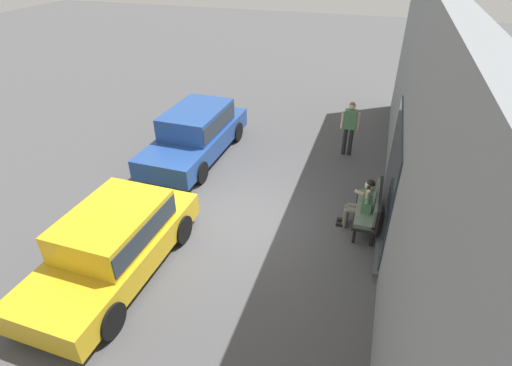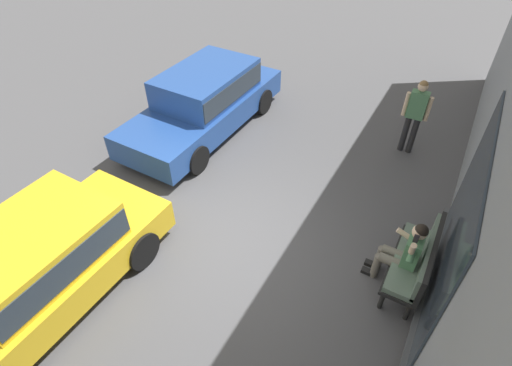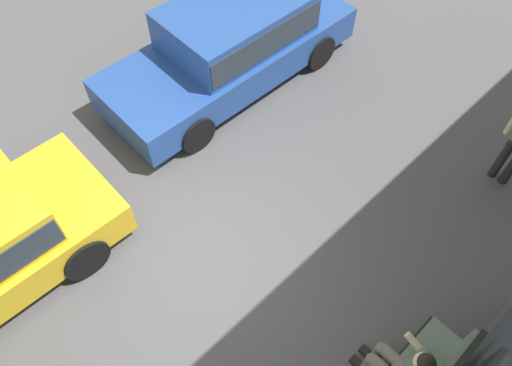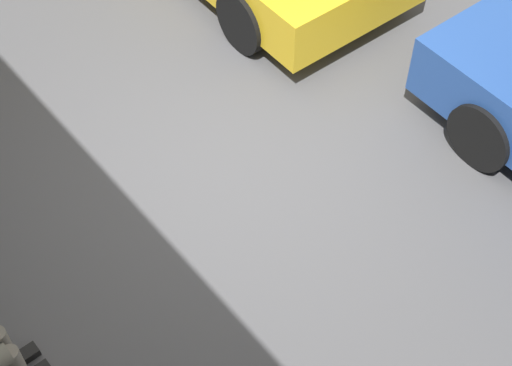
# 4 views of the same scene
# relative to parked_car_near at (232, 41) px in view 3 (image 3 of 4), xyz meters

# --- Properties ---
(ground_plane) EXTENTS (60.00, 60.00, 0.00)m
(ground_plane) POSITION_rel_parked_car_near_xyz_m (2.87, 2.50, -0.80)
(ground_plane) COLOR #4C4C4F
(parked_car_near) EXTENTS (4.56, 1.89, 1.48)m
(parked_car_near) POSITION_rel_parked_car_near_xyz_m (0.00, 0.00, 0.00)
(parked_car_near) COLOR #23478E
(parked_car_near) RESTS_ON ground_plane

